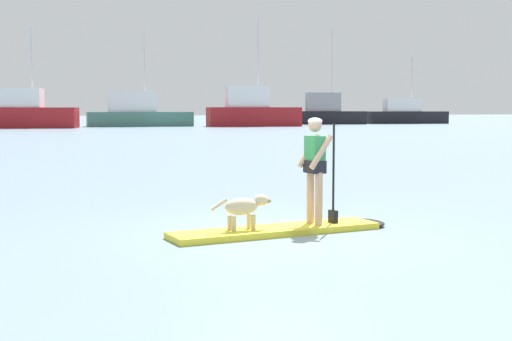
% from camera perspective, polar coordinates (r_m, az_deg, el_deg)
% --- Properties ---
extents(ground_plane, '(400.00, 400.00, 0.00)m').
position_cam_1_polar(ground_plane, '(10.99, 1.58, -5.11)').
color(ground_plane, gray).
extents(paddleboard, '(3.73, 1.25, 0.10)m').
position_cam_1_polar(paddleboard, '(11.09, 2.64, -4.76)').
color(paddleboard, yellow).
rests_on(paddleboard, ground_plane).
extents(person_paddler, '(0.64, 0.53, 1.69)m').
position_cam_1_polar(person_paddler, '(11.20, 4.83, 0.63)').
color(person_paddler, tan).
rests_on(person_paddler, paddleboard).
extents(dog, '(1.00, 0.30, 0.53)m').
position_cam_1_polar(dog, '(10.69, -0.93, -2.97)').
color(dog, '#CCB78C').
rests_on(dog, paddleboard).
extents(moored_boat_outer, '(10.19, 5.34, 10.10)m').
position_cam_1_polar(moored_boat_outer, '(75.10, -18.04, 4.44)').
color(moored_boat_outer, maroon).
rests_on(moored_boat_outer, ground_plane).
extents(moored_boat_center, '(11.54, 3.87, 10.49)m').
position_cam_1_polar(moored_boat_center, '(79.41, -9.54, 4.57)').
color(moored_boat_center, '#3F7266').
rests_on(moored_boat_center, ground_plane).
extents(moored_boat_far_port, '(10.45, 3.60, 11.97)m').
position_cam_1_polar(moored_boat_far_port, '(78.28, -0.31, 4.81)').
color(moored_boat_far_port, maroon).
rests_on(moored_boat_far_port, ground_plane).
extents(moored_boat_starboard, '(9.76, 5.19, 11.91)m').
position_cam_1_polar(moored_boat_starboard, '(90.52, 5.69, 4.69)').
color(moored_boat_starboard, black).
rests_on(moored_boat_starboard, ground_plane).
extents(moored_boat_far_starboard, '(10.79, 3.40, 8.88)m').
position_cam_1_polar(moored_boat_far_starboard, '(95.17, 12.01, 4.47)').
color(moored_boat_far_starboard, black).
rests_on(moored_boat_far_starboard, ground_plane).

